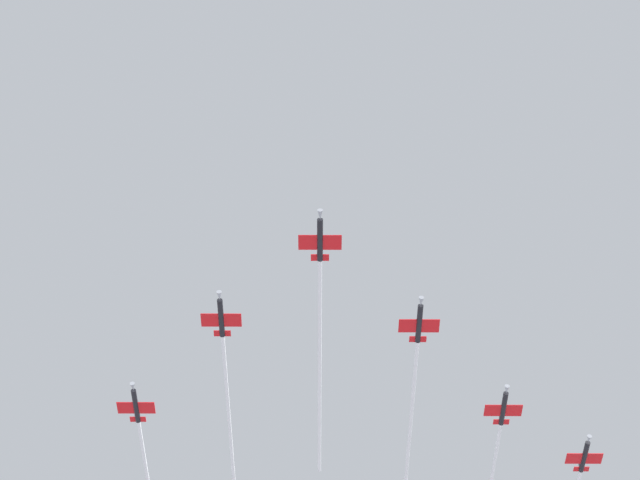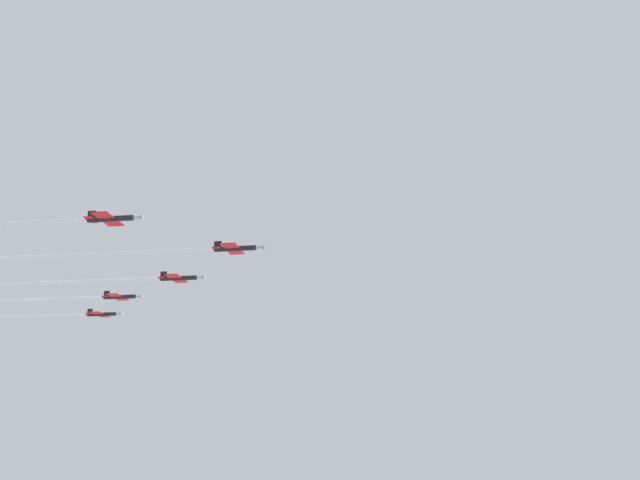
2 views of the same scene
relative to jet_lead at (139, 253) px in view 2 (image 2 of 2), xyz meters
The scene contains 4 objects.
jet_lead is the anchor object (origin of this frame).
jet_port_inner 28.83m from the jet_lead, 101.51° to the left, with size 58.20×47.10×2.22m.
jet_port_outer 57.72m from the jet_lead, 101.58° to the left, with size 58.29×47.18×2.22m.
jet_center_rear 81.15m from the jet_lead, 98.33° to the left, with size 61.02×49.38×2.22m.
Camera 2 is at (-56.19, -118.93, 86.91)m, focal length 38.64 mm.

